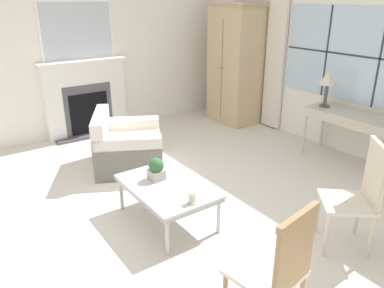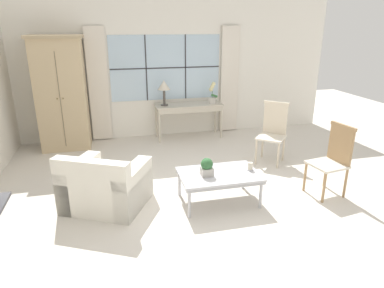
% 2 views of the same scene
% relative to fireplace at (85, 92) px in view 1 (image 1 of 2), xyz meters
% --- Properties ---
extents(ground_plane, '(14.00, 14.00, 0.00)m').
position_rel_fireplace_xyz_m(ground_plane, '(2.91, -0.12, -0.73)').
color(ground_plane, silver).
extents(wall_back_windowed, '(7.20, 0.14, 2.80)m').
position_rel_fireplace_xyz_m(wall_back_windowed, '(2.91, 2.90, 0.65)').
color(wall_back_windowed, white).
rests_on(wall_back_windowed, ground_plane).
extents(wall_left, '(0.06, 7.20, 2.80)m').
position_rel_fireplace_xyz_m(wall_left, '(-0.12, 0.48, 0.67)').
color(wall_left, white).
rests_on(wall_left, ground_plane).
extents(fireplace, '(0.34, 1.43, 2.17)m').
position_rel_fireplace_xyz_m(fireplace, '(0.00, 0.00, 0.00)').
color(fireplace, '#515156').
rests_on(fireplace, ground_plane).
extents(armoire, '(0.97, 0.67, 2.12)m').
position_rel_fireplace_xyz_m(armoire, '(0.85, 2.52, 0.34)').
color(armoire, tan).
rests_on(armoire, ground_plane).
extents(console_table, '(1.40, 0.51, 0.72)m').
position_rel_fireplace_xyz_m(console_table, '(3.32, 2.56, -0.09)').
color(console_table, beige).
rests_on(console_table, ground_plane).
extents(table_lamp, '(0.25, 0.25, 0.52)m').
position_rel_fireplace_xyz_m(table_lamp, '(2.80, 2.54, 0.38)').
color(table_lamp, '#4C4742').
rests_on(table_lamp, console_table).
extents(armchair_upholstered, '(1.27, 1.22, 0.77)m').
position_rel_fireplace_xyz_m(armchair_upholstered, '(1.58, -0.04, -0.46)').
color(armchair_upholstered, silver).
rests_on(armchair_upholstered, ground_plane).
extents(side_chair_wooden, '(0.62, 0.62, 1.05)m').
position_rel_fireplace_xyz_m(side_chair_wooden, '(4.43, 0.91, -0.15)').
color(side_chair_wooden, beige).
rests_on(side_chair_wooden, ground_plane).
extents(accent_chair_wooden, '(0.50, 0.50, 1.01)m').
position_rel_fireplace_xyz_m(accent_chair_wooden, '(4.69, -0.43, -0.17)').
color(accent_chair_wooden, beige).
rests_on(accent_chair_wooden, ground_plane).
extents(coffee_table, '(1.06, 0.70, 0.42)m').
position_rel_fireplace_xyz_m(coffee_table, '(3.06, -0.30, -0.35)').
color(coffee_table, '#BCBCC1').
rests_on(coffee_table, ground_plane).
extents(potted_plant_small, '(0.16, 0.16, 0.24)m').
position_rel_fireplace_xyz_m(potted_plant_small, '(2.88, -0.32, -0.19)').
color(potted_plant_small, '#BCB7AD').
rests_on(potted_plant_small, coffee_table).
extents(pillar_candle, '(0.09, 0.09, 0.12)m').
position_rel_fireplace_xyz_m(pillar_candle, '(3.50, -0.29, -0.26)').
color(pillar_candle, silver).
rests_on(pillar_candle, coffee_table).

